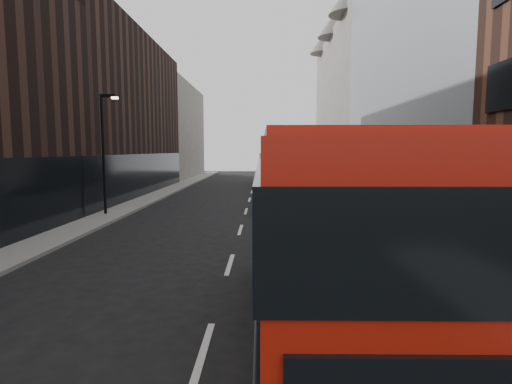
# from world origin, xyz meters

# --- Properties ---
(sidewalk_right) EXTENTS (3.00, 80.00, 0.15)m
(sidewalk_right) POSITION_xyz_m (7.50, 25.00, 0.07)
(sidewalk_right) COLOR slate
(sidewalk_right) RESTS_ON ground
(sidewalk_left) EXTENTS (2.00, 80.00, 0.15)m
(sidewalk_left) POSITION_xyz_m (-8.00, 25.00, 0.07)
(sidewalk_left) COLOR slate
(sidewalk_left) RESTS_ON ground
(building_modern_block) EXTENTS (5.03, 22.00, 20.00)m
(building_modern_block) POSITION_xyz_m (11.47, 21.00, 9.90)
(building_modern_block) COLOR #A0A6AB
(building_modern_block) RESTS_ON ground
(building_victorian) EXTENTS (6.50, 24.00, 21.00)m
(building_victorian) POSITION_xyz_m (11.38, 44.00, 9.66)
(building_victorian) COLOR slate
(building_victorian) RESTS_ON ground
(building_left_mid) EXTENTS (5.00, 24.00, 14.00)m
(building_left_mid) POSITION_xyz_m (-11.50, 30.00, 7.00)
(building_left_mid) COLOR black
(building_left_mid) RESTS_ON ground
(building_left_far) EXTENTS (5.00, 20.00, 13.00)m
(building_left_far) POSITION_xyz_m (-11.50, 52.00, 6.50)
(building_left_far) COLOR slate
(building_left_far) RESTS_ON ground
(street_lamp) EXTENTS (1.06, 0.22, 7.00)m
(street_lamp) POSITION_xyz_m (-8.22, 18.00, 4.18)
(street_lamp) COLOR black
(street_lamp) RESTS_ON sidewalk_left
(red_bus) EXTENTS (2.50, 10.18, 4.10)m
(red_bus) POSITION_xyz_m (2.24, 2.56, 2.27)
(red_bus) COLOR #A3150A
(red_bus) RESTS_ON ground
(grey_bus) EXTENTS (3.89, 11.34, 3.60)m
(grey_bus) POSITION_xyz_m (2.42, 39.79, 1.93)
(grey_bus) COLOR black
(grey_bus) RESTS_ON ground
(car_a) EXTENTS (2.06, 4.21, 1.38)m
(car_a) POSITION_xyz_m (1.39, 20.00, 0.69)
(car_a) COLOR black
(car_a) RESTS_ON ground
(car_b) EXTENTS (2.02, 4.60, 1.47)m
(car_b) POSITION_xyz_m (1.86, 22.75, 0.73)
(car_b) COLOR gray
(car_b) RESTS_ON ground
(car_c) EXTENTS (2.16, 4.99, 1.43)m
(car_c) POSITION_xyz_m (1.95, 30.91, 0.72)
(car_c) COLOR black
(car_c) RESTS_ON ground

